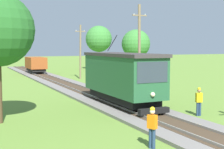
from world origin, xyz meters
The scene contains 8 objects.
red_tram centered at (0.00, 12.88, 2.19)m, with size 2.60×8.54×4.79m.
freight_car centered at (0.00, 42.30, 1.56)m, with size 2.40×5.20×2.31m.
utility_pole_near_tram centered at (3.83, 17.14, 4.04)m, with size 1.40×0.34×7.90m.
utility_pole_mid centered at (3.83, 32.57, 3.64)m, with size 1.40×0.51×7.09m.
track_worker centered at (-3.01, 4.10, 0.98)m, with size 0.38×0.45×1.78m.
second_worker centered at (3.00, 8.29, 0.98)m, with size 0.43×0.34×1.78m.
tree_left_near centered at (12.67, 47.53, 5.65)m, with size 4.84×4.84×8.08m.
tree_right_near centered at (19.58, 45.91, 4.77)m, with size 5.38×5.38×7.47m.
Camera 1 is at (-10.07, -7.08, 4.29)m, focal length 51.27 mm.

